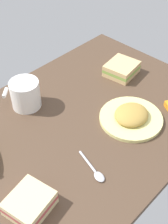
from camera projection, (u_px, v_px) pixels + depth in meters
tabletop at (84, 121)px, 96.93cm from camera, size 90.00×64.00×2.00cm
plate_of_food at (131, 117)px, 95.09cm from camera, size 19.88×19.88×4.12cm
coffee_mug_black at (25, 94)px, 97.77cm from camera, size 11.06×11.48×9.40cm
sandwich_main at (122, 69)px, 112.58cm from camera, size 12.44×11.49×4.40cm
sandwich_side at (30, 203)px, 72.12cm from camera, size 11.89×11.07×4.40cm
spoon at (95, 171)px, 81.12cm from camera, size 4.56×11.79×0.80cm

